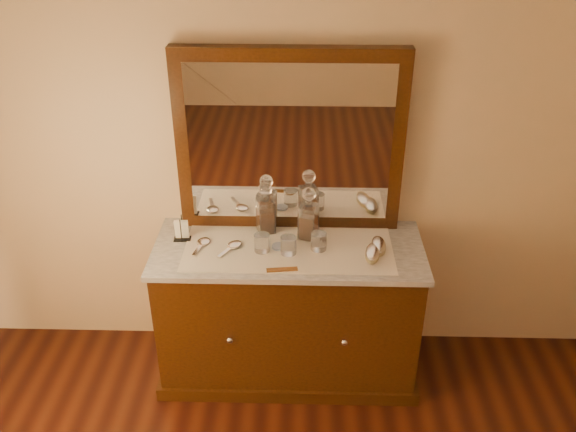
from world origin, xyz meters
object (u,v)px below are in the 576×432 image
(comb, at_px, (282,270))
(napkin_rack, at_px, (182,231))
(decanter_left, at_px, (266,213))
(hand_mirror_outer, at_px, (202,243))
(pin_dish, at_px, (279,246))
(hand_mirror_inner, at_px, (233,246))
(dresser_cabinet, at_px, (288,313))
(decanter_right, at_px, (308,218))
(mirror_frame, at_px, (290,142))
(brush_near, at_px, (373,253))
(brush_far, at_px, (379,246))

(comb, relative_size, napkin_rack, 1.14)
(decanter_left, distance_m, hand_mirror_outer, 0.38)
(hand_mirror_outer, bearing_deg, pin_dish, -2.75)
(decanter_left, height_order, hand_mirror_inner, decanter_left)
(dresser_cabinet, distance_m, napkin_rack, 0.76)
(decanter_right, bearing_deg, comb, -112.27)
(pin_dish, height_order, hand_mirror_inner, hand_mirror_inner)
(decanter_left, height_order, decanter_right, decanter_right)
(comb, distance_m, napkin_rack, 0.62)
(comb, distance_m, decanter_right, 0.36)
(mirror_frame, bearing_deg, hand_mirror_inner, -138.86)
(dresser_cabinet, bearing_deg, mirror_frame, 90.00)
(decanter_right, bearing_deg, hand_mirror_outer, -170.98)
(brush_near, height_order, hand_mirror_outer, brush_near)
(pin_dish, xyz_separation_m, comb, (0.03, -0.21, -0.00))
(comb, distance_m, hand_mirror_outer, 0.49)
(brush_near, bearing_deg, napkin_rack, 171.41)
(decanter_right, xyz_separation_m, brush_far, (0.37, -0.12, -0.09))
(brush_far, height_order, hand_mirror_outer, brush_far)
(decanter_left, bearing_deg, napkin_rack, -168.32)
(comb, xyz_separation_m, hand_mirror_outer, (-0.43, 0.23, 0.00))
(brush_near, relative_size, hand_mirror_inner, 0.97)
(napkin_rack, distance_m, brush_far, 1.05)
(napkin_rack, relative_size, decanter_right, 0.45)
(decanter_left, bearing_deg, hand_mirror_outer, -156.07)
(mirror_frame, distance_m, napkin_rack, 0.75)
(pin_dish, distance_m, hand_mirror_inner, 0.24)
(mirror_frame, height_order, brush_far, mirror_frame)
(pin_dish, relative_size, brush_far, 0.43)
(decanter_right, relative_size, brush_far, 1.80)
(napkin_rack, xyz_separation_m, brush_far, (1.05, -0.08, -0.03))
(brush_near, bearing_deg, hand_mirror_outer, 173.73)
(napkin_rack, distance_m, brush_near, 1.02)
(dresser_cabinet, bearing_deg, pin_dish, -170.79)
(napkin_rack, relative_size, hand_mirror_inner, 0.75)
(mirror_frame, bearing_deg, pin_dish, -101.48)
(hand_mirror_inner, bearing_deg, dresser_cabinet, 2.39)
(pin_dish, bearing_deg, hand_mirror_outer, 177.25)
(mirror_frame, distance_m, comb, 0.68)
(decanter_left, relative_size, decanter_right, 0.98)
(dresser_cabinet, distance_m, decanter_left, 0.60)
(decanter_right, bearing_deg, napkin_rack, -177.06)
(brush_far, distance_m, hand_mirror_inner, 0.77)
(brush_near, relative_size, brush_far, 1.06)
(decanter_left, distance_m, brush_near, 0.62)
(dresser_cabinet, distance_m, decanter_right, 0.58)
(brush_far, relative_size, hand_mirror_inner, 0.92)
(mirror_frame, xyz_separation_m, hand_mirror_inner, (-0.29, -0.26, -0.49))
(pin_dish, relative_size, decanter_right, 0.24)
(dresser_cabinet, height_order, napkin_rack, napkin_rack)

